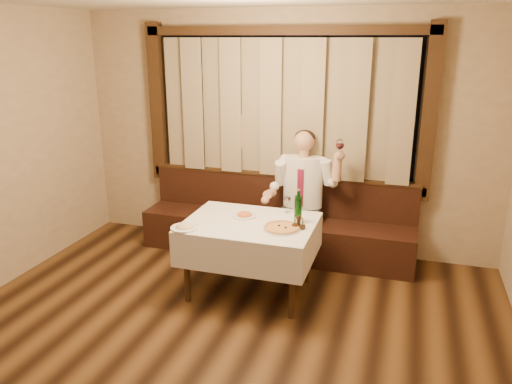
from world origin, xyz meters
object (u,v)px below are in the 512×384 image
(pizza, at_px, (282,228))
(green_bottle, at_px, (298,209))
(seated_man, at_px, (302,188))
(banquette, at_px, (277,228))
(pasta_red, at_px, (245,213))
(pasta_cream, at_px, (184,225))
(cruet_caddy, at_px, (299,224))
(dining_table, at_px, (250,232))

(pizza, relative_size, green_bottle, 1.05)
(green_bottle, bearing_deg, seated_man, 99.52)
(banquette, xyz_separation_m, pasta_red, (-0.10, -0.90, 0.48))
(pasta_cream, bearing_deg, pasta_red, 48.06)
(pasta_cream, bearing_deg, green_bottle, 25.62)
(green_bottle, bearing_deg, banquette, 116.38)
(banquette, xyz_separation_m, green_bottle, (0.45, -0.91, 0.59))
(banquette, xyz_separation_m, pasta_cream, (-0.53, -1.38, 0.48))
(pizza, distance_m, pasta_red, 0.50)
(cruet_caddy, xyz_separation_m, seated_man, (-0.18, 0.97, 0.06))
(pizza, xyz_separation_m, seated_man, (-0.03, 1.04, 0.09))
(seated_man, bearing_deg, pasta_red, -116.91)
(dining_table, bearing_deg, green_bottle, 13.72)
(cruet_caddy, bearing_deg, dining_table, -172.79)
(banquette, distance_m, pizza, 1.27)
(pizza, bearing_deg, banquette, 107.08)
(green_bottle, distance_m, cruet_caddy, 0.18)
(cruet_caddy, bearing_deg, pizza, -142.56)
(dining_table, xyz_separation_m, green_bottle, (0.45, 0.11, 0.25))
(dining_table, bearing_deg, pizza, -17.00)
(green_bottle, bearing_deg, pasta_red, 178.82)
(banquette, bearing_deg, green_bottle, -63.62)
(green_bottle, xyz_separation_m, seated_man, (-0.14, 0.82, -0.04))
(pizza, height_order, pasta_red, pasta_red)
(banquette, xyz_separation_m, pizza, (0.35, -1.13, 0.46))
(cruet_caddy, bearing_deg, pasta_red, 176.35)
(green_bottle, bearing_deg, cruet_caddy, -74.66)
(dining_table, xyz_separation_m, cruet_caddy, (0.49, -0.03, 0.15))
(banquette, xyz_separation_m, dining_table, (0.00, -1.02, 0.34))
(dining_table, relative_size, pasta_red, 5.13)
(dining_table, height_order, pasta_cream, pasta_cream)
(pizza, relative_size, pasta_red, 1.43)
(banquette, relative_size, dining_table, 2.52)
(pizza, xyz_separation_m, pasta_cream, (-0.88, -0.25, 0.02))
(pizza, height_order, pasta_cream, pasta_cream)
(pizza, distance_m, pasta_cream, 0.91)
(banquette, distance_m, pasta_cream, 1.56)
(dining_table, height_order, pasta_red, pasta_red)
(pasta_red, bearing_deg, pizza, -27.20)
(pizza, relative_size, pasta_cream, 1.33)
(dining_table, xyz_separation_m, pizza, (0.35, -0.11, 0.12))
(pizza, relative_size, seated_man, 0.24)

